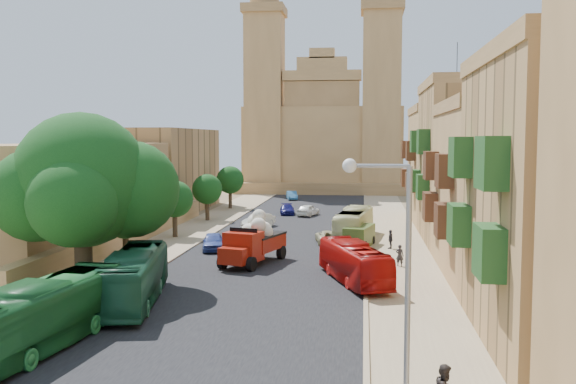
% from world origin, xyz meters
% --- Properties ---
extents(ground, '(260.00, 260.00, 0.00)m').
position_xyz_m(ground, '(0.00, 0.00, 0.00)').
color(ground, brown).
extents(road_surface, '(14.00, 140.00, 0.01)m').
position_xyz_m(road_surface, '(0.00, 30.00, 0.01)').
color(road_surface, black).
rests_on(road_surface, ground).
extents(sidewalk_east, '(5.00, 140.00, 0.01)m').
position_xyz_m(sidewalk_east, '(9.50, 30.00, 0.01)').
color(sidewalk_east, '#9B8565').
rests_on(sidewalk_east, ground).
extents(sidewalk_west, '(5.00, 140.00, 0.01)m').
position_xyz_m(sidewalk_west, '(-9.50, 30.00, 0.01)').
color(sidewalk_west, '#9B8565').
rests_on(sidewalk_west, ground).
extents(kerb_east, '(0.25, 140.00, 0.12)m').
position_xyz_m(kerb_east, '(7.00, 30.00, 0.06)').
color(kerb_east, '#9B8565').
rests_on(kerb_east, ground).
extents(kerb_west, '(0.25, 140.00, 0.12)m').
position_xyz_m(kerb_west, '(-7.00, 30.00, 0.06)').
color(kerb_west, '#9B8565').
rests_on(kerb_west, ground).
extents(townhouse_b, '(9.00, 14.00, 14.90)m').
position_xyz_m(townhouse_b, '(15.95, 11.00, 5.66)').
color(townhouse_b, '#A67D4B').
rests_on(townhouse_b, ground).
extents(townhouse_c, '(9.00, 14.00, 17.40)m').
position_xyz_m(townhouse_c, '(15.95, 25.00, 6.91)').
color(townhouse_c, '#B08550').
rests_on(townhouse_c, ground).
extents(townhouse_d, '(9.00, 14.00, 15.90)m').
position_xyz_m(townhouse_d, '(15.95, 39.00, 6.16)').
color(townhouse_d, '#A67D4B').
rests_on(townhouse_d, ground).
extents(west_wall, '(1.00, 40.00, 1.80)m').
position_xyz_m(west_wall, '(-12.50, 20.00, 0.90)').
color(west_wall, '#A67D4B').
rests_on(west_wall, ground).
extents(west_building_low, '(10.00, 28.00, 8.40)m').
position_xyz_m(west_building_low, '(-18.00, 18.00, 4.20)').
color(west_building_low, olive).
rests_on(west_building_low, ground).
extents(west_building_mid, '(10.00, 22.00, 10.00)m').
position_xyz_m(west_building_mid, '(-18.00, 44.00, 5.00)').
color(west_building_mid, '#B08550').
rests_on(west_building_mid, ground).
extents(church, '(28.00, 22.50, 36.30)m').
position_xyz_m(church, '(-0.00, 78.61, 9.52)').
color(church, '#A67D4B').
rests_on(church, ground).
extents(ficus_tree, '(10.38, 9.55, 10.38)m').
position_xyz_m(ficus_tree, '(-9.41, 4.01, 6.13)').
color(ficus_tree, '#37291B').
rests_on(ficus_tree, ground).
extents(street_tree_a, '(3.22, 3.22, 4.94)m').
position_xyz_m(street_tree_a, '(-10.00, 12.00, 3.31)').
color(street_tree_a, '#37291B').
rests_on(street_tree_a, ground).
extents(street_tree_b, '(3.32, 3.32, 5.10)m').
position_xyz_m(street_tree_b, '(-10.00, 24.00, 3.41)').
color(street_tree_b, '#37291B').
rests_on(street_tree_b, ground).
extents(street_tree_c, '(3.26, 3.26, 5.01)m').
position_xyz_m(street_tree_c, '(-10.00, 36.00, 3.36)').
color(street_tree_c, '#37291B').
rests_on(street_tree_c, ground).
extents(street_tree_d, '(3.50, 3.50, 5.38)m').
position_xyz_m(street_tree_d, '(-10.00, 48.00, 3.61)').
color(street_tree_d, '#37291B').
rests_on(street_tree_d, ground).
extents(streetlamp, '(2.11, 0.44, 8.22)m').
position_xyz_m(streetlamp, '(7.72, -12.00, 5.20)').
color(streetlamp, gray).
rests_on(streetlamp, ground).
extents(red_truck, '(4.17, 6.85, 3.78)m').
position_xyz_m(red_truck, '(-0.90, 12.57, 1.66)').
color(red_truck, '#9D1A0C').
rests_on(red_truck, ground).
extents(olive_pickup, '(2.67, 4.36, 1.68)m').
position_xyz_m(olive_pickup, '(6.50, 21.05, 0.82)').
color(olive_pickup, '#3D501E').
rests_on(olive_pickup, ground).
extents(bus_green_south, '(3.56, 10.54, 2.88)m').
position_xyz_m(bus_green_south, '(-6.50, -6.29, 1.44)').
color(bus_green_south, '#1C612A').
rests_on(bus_green_south, ground).
extents(bus_green_north, '(4.22, 10.51, 2.85)m').
position_xyz_m(bus_green_north, '(-5.35, 1.00, 1.43)').
color(bus_green_north, '#1D5838').
rests_on(bus_green_north, ground).
extents(bus_red_east, '(4.83, 8.96, 2.44)m').
position_xyz_m(bus_red_east, '(6.28, 7.51, 1.22)').
color(bus_red_east, '#B70E0B').
rests_on(bus_red_east, ground).
extents(bus_cream_east, '(3.49, 9.87, 2.69)m').
position_xyz_m(bus_cream_east, '(6.01, 24.97, 1.34)').
color(bus_cream_east, beige).
rests_on(bus_cream_east, ground).
extents(car_blue_a, '(2.44, 4.28, 1.37)m').
position_xyz_m(car_blue_a, '(-5.00, 17.70, 0.69)').
color(car_blue_a, '#3E54A7').
rests_on(car_blue_a, ground).
extents(car_white_a, '(3.02, 4.38, 1.37)m').
position_xyz_m(car_white_a, '(-3.58, 31.17, 0.68)').
color(car_white_a, white).
rests_on(car_white_a, ground).
extents(car_cream, '(2.41, 4.14, 1.08)m').
position_xyz_m(car_cream, '(3.79, 22.21, 0.54)').
color(car_cream, '#BFB98D').
rests_on(car_cream, ground).
extents(car_dkblue, '(2.19, 4.20, 1.16)m').
position_xyz_m(car_dkblue, '(-2.06, 42.46, 0.58)').
color(car_dkblue, '#101158').
rests_on(car_dkblue, ground).
extents(car_white_b, '(2.71, 4.24, 1.34)m').
position_xyz_m(car_white_b, '(0.50, 41.18, 0.67)').
color(car_white_b, white).
rests_on(car_white_b, ground).
extents(car_blue_b, '(2.12, 3.99, 1.25)m').
position_xyz_m(car_blue_b, '(-3.54, 60.54, 0.62)').
color(car_blue_b, teal).
rests_on(car_blue_b, ground).
extents(pedestrian_a, '(0.65, 0.54, 1.52)m').
position_xyz_m(pedestrian_a, '(9.35, 12.87, 0.76)').
color(pedestrian_a, '#29272A').
rests_on(pedestrian_a, ground).
extents(pedestrian_c, '(0.61, 0.97, 1.54)m').
position_xyz_m(pedestrian_c, '(9.00, 20.00, 0.77)').
color(pedestrian_c, '#2C2B33').
rests_on(pedestrian_c, ground).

